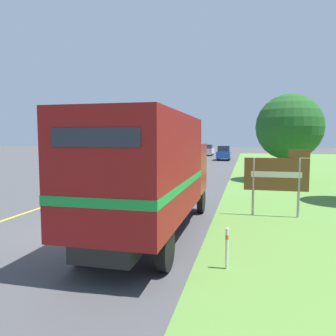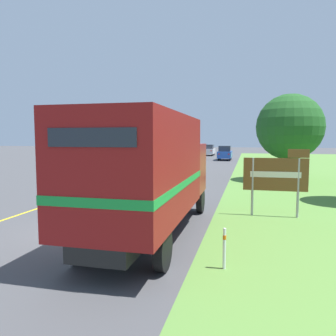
% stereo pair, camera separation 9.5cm
% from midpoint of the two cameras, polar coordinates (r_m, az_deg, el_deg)
% --- Properties ---
extents(ground_plane, '(200.00, 200.00, 0.00)m').
position_cam_midpoint_polar(ground_plane, '(11.16, -13.34, -10.43)').
color(ground_plane, '#444447').
extents(edge_line_yellow, '(0.12, 71.51, 0.01)m').
position_cam_midpoint_polar(edge_line_yellow, '(32.07, -2.13, -0.12)').
color(edge_line_yellow, yellow).
rests_on(edge_line_yellow, ground).
extents(centre_dash_near, '(0.12, 2.60, 0.01)m').
position_cam_midpoint_polar(centre_dash_near, '(11.69, -11.95, -9.66)').
color(centre_dash_near, white).
rests_on(centre_dash_near, ground).
extents(centre_dash_mid_a, '(0.12, 2.60, 0.01)m').
position_cam_midpoint_polar(centre_dash_mid_a, '(17.74, -2.75, -4.46)').
color(centre_dash_mid_a, white).
rests_on(centre_dash_mid_a, ground).
extents(centre_dash_mid_b, '(0.12, 2.60, 0.01)m').
position_cam_midpoint_polar(centre_dash_mid_b, '(24.08, 1.64, -1.89)').
color(centre_dash_mid_b, white).
rests_on(centre_dash_mid_b, ground).
extents(centre_dash_far, '(0.12, 2.60, 0.01)m').
position_cam_midpoint_polar(centre_dash_far, '(30.54, 4.19, -0.40)').
color(centre_dash_far, white).
rests_on(centre_dash_far, ground).
extents(centre_dash_farthest, '(0.12, 2.60, 0.01)m').
position_cam_midpoint_polar(centre_dash_farthest, '(37.04, 5.84, 0.57)').
color(centre_dash_farthest, white).
rests_on(centre_dash_farthest, ground).
extents(horse_trailer_truck, '(2.41, 8.01, 3.62)m').
position_cam_midpoint_polar(horse_trailer_truck, '(9.74, -3.25, -0.53)').
color(horse_trailer_truck, black).
rests_on(horse_trailer_truck, ground).
extents(lead_car_white, '(1.80, 3.88, 1.89)m').
position_cam_midpoint_polar(lead_car_white, '(29.20, 0.03, 1.24)').
color(lead_car_white, black).
rests_on(lead_car_white, ground).
extents(lead_car_blue_ahead, '(1.80, 4.57, 1.96)m').
position_cam_midpoint_polar(lead_car_blue_ahead, '(45.27, 9.67, 2.61)').
color(lead_car_blue_ahead, black).
rests_on(lead_car_blue_ahead, ground).
extents(lead_car_silver_ahead, '(1.80, 4.51, 1.90)m').
position_cam_midpoint_polar(lead_car_silver_ahead, '(56.87, 6.91, 3.14)').
color(lead_car_silver_ahead, black).
rests_on(lead_car_silver_ahead, ground).
extents(highway_sign, '(2.36, 0.09, 2.58)m').
position_cam_midpoint_polar(highway_sign, '(13.04, 18.32, -1.19)').
color(highway_sign, '#9E9EA3').
rests_on(highway_sign, ground).
extents(roadside_tree_mid, '(4.55, 4.55, 6.03)m').
position_cam_midpoint_polar(roadside_tree_mid, '(24.30, 20.27, 6.69)').
color(roadside_tree_mid, brown).
rests_on(roadside_tree_mid, ground).
extents(delineator_post, '(0.08, 0.08, 0.95)m').
position_cam_midpoint_polar(delineator_post, '(7.77, 9.87, -13.44)').
color(delineator_post, white).
rests_on(delineator_post, ground).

